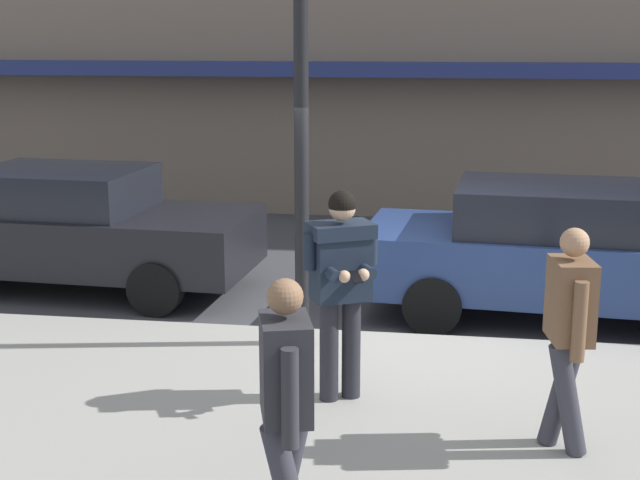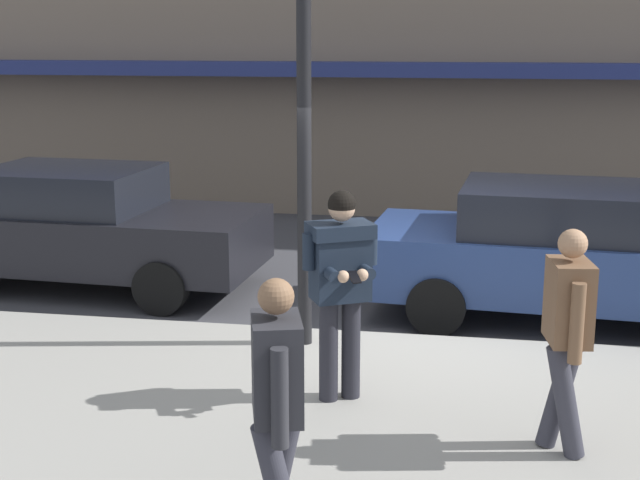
% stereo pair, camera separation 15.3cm
% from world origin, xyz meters
% --- Properties ---
extents(ground_plane, '(80.00, 80.00, 0.00)m').
position_xyz_m(ground_plane, '(0.00, 0.00, 0.00)').
color(ground_plane, '#3D3D42').
extents(sidewalk, '(32.00, 5.30, 0.14)m').
position_xyz_m(sidewalk, '(1.00, -2.85, 0.07)').
color(sidewalk, '#99968E').
rests_on(sidewalk, ground).
extents(curb_paint_line, '(28.00, 0.12, 0.01)m').
position_xyz_m(curb_paint_line, '(1.00, 0.05, 0.00)').
color(curb_paint_line, silver).
rests_on(curb_paint_line, ground).
extents(parked_sedan_near, '(4.60, 2.12, 1.54)m').
position_xyz_m(parked_sedan_near, '(-4.36, 1.36, 0.79)').
color(parked_sedan_near, black).
rests_on(parked_sedan_near, ground).
extents(parked_sedan_mid, '(4.63, 2.19, 1.54)m').
position_xyz_m(parked_sedan_mid, '(1.62, 1.00, 0.79)').
color(parked_sedan_mid, navy).
rests_on(parked_sedan_mid, ground).
extents(man_texting_on_phone, '(0.63, 0.65, 1.81)m').
position_xyz_m(man_texting_on_phone, '(-0.52, -1.98, 1.25)').
color(man_texting_on_phone, '#23232B').
rests_on(man_texting_on_phone, sidewalk).
extents(pedestrian_with_bag, '(0.40, 0.72, 1.70)m').
position_xyz_m(pedestrian_with_bag, '(-0.55, -4.29, 1.11)').
color(pedestrian_with_bag, '#33333D').
rests_on(pedestrian_with_bag, sidewalk).
extents(pedestrian_dark_coat, '(0.37, 0.60, 1.70)m').
position_xyz_m(pedestrian_dark_coat, '(1.24, -2.68, 1.11)').
color(pedestrian_dark_coat, '#33333D').
rests_on(pedestrian_dark_coat, sidewalk).
extents(street_lamp_post, '(0.36, 0.36, 4.88)m').
position_xyz_m(street_lamp_post, '(-1.08, -0.65, 3.14)').
color(street_lamp_post, black).
rests_on(street_lamp_post, sidewalk).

